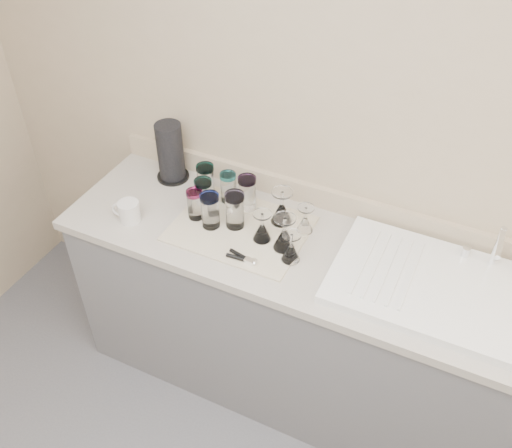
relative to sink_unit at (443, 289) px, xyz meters
The scene contains 19 objects.
room_envelope 1.47m from the sink_unit, 114.66° to the right, with size 3.54×3.50×2.52m.
counter_unit 0.72m from the sink_unit, behind, with size 2.06×0.62×0.90m.
sink_unit is the anchor object (origin of this frame).
dish_towel 0.84m from the sink_unit, behind, with size 0.55×0.42×0.01m, color silver.
tumbler_teal 1.09m from the sink_unit, behind, with size 0.08×0.08×0.15m.
tumbler_cyan 0.98m from the sink_unit, behind, with size 0.07×0.07×0.14m.
tumbler_purple 0.88m from the sink_unit, behind, with size 0.08×0.08×0.16m.
tumbler_magenta 1.04m from the sink_unit, behind, with size 0.07×0.07×0.14m.
tumbler_blue 0.96m from the sink_unit, behind, with size 0.08×0.08×0.16m.
tumbler_lavender 0.87m from the sink_unit, behind, with size 0.08×0.08×0.16m.
tumbler_extra 1.04m from the sink_unit, behind, with size 0.08×0.08×0.15m.
goblet_back_left 0.71m from the sink_unit, behind, with size 0.09×0.09×0.16m.
goblet_back_right 0.60m from the sink_unit, behind, with size 0.07×0.07×0.12m.
goblet_front_left 0.73m from the sink_unit, behind, with size 0.08×0.08×0.13m.
goblet_front_right 0.63m from the sink_unit, behind, with size 0.09×0.09×0.15m.
goblet_extra 0.58m from the sink_unit, behind, with size 0.07×0.07×0.13m.
can_opener 0.77m from the sink_unit, 167.01° to the right, with size 0.13×0.05×0.02m.
white_mug 1.30m from the sink_unit, behind, with size 0.13×0.11×0.09m.
paper_towel_roll 1.31m from the sink_unit, behind, with size 0.15×0.15×0.28m.
Camera 1 is at (0.55, -0.39, 2.48)m, focal length 40.00 mm.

